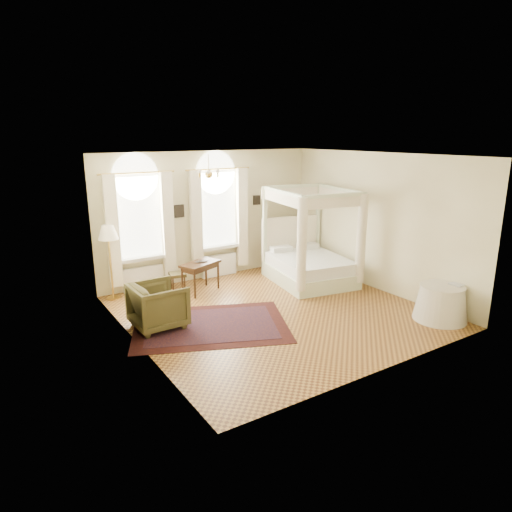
{
  "coord_description": "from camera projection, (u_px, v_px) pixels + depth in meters",
  "views": [
    {
      "loc": [
        -5.32,
        -7.5,
        3.72
      ],
      "look_at": [
        -0.23,
        0.4,
        1.19
      ],
      "focal_mm": 32.0,
      "sensor_mm": 36.0,
      "label": 1
    }
  ],
  "objects": [
    {
      "name": "side_table",
      "position": [
        441.0,
        303.0,
        9.34
      ],
      "size": [
        1.07,
        1.07,
        0.73
      ],
      "color": "beige",
      "rests_on": "ground"
    },
    {
      "name": "coffee_table",
      "position": [
        163.0,
        305.0,
        9.21
      ],
      "size": [
        0.63,
        0.48,
        0.4
      ],
      "color": "white",
      "rests_on": "ground"
    },
    {
      "name": "ground",
      "position": [
        275.0,
        312.0,
        9.84
      ],
      "size": [
        6.0,
        6.0,
        0.0
      ],
      "primitive_type": "plane",
      "color": "#A5732F",
      "rests_on": "ground"
    },
    {
      "name": "stool",
      "position": [
        177.0,
        276.0,
        11.11
      ],
      "size": [
        0.45,
        0.45,
        0.43
      ],
      "color": "#4D4221",
      "rests_on": "ground"
    },
    {
      "name": "floor_lamp",
      "position": [
        108.0,
        236.0,
        10.23
      ],
      "size": [
        0.45,
        0.45,
        1.74
      ],
      "color": "gold",
      "rests_on": "ground"
    },
    {
      "name": "writing_desk",
      "position": [
        200.0,
        267.0,
        10.91
      ],
      "size": [
        1.1,
        0.85,
        0.74
      ],
      "color": "#311B0D",
      "rests_on": "ground"
    },
    {
      "name": "laptop",
      "position": [
        201.0,
        261.0,
        10.96
      ],
      "size": [
        0.36,
        0.25,
        0.03
      ],
      "primitive_type": "imported",
      "rotation": [
        0.0,
        0.0,
        3.22
      ],
      "color": "black",
      "rests_on": "writing_desk"
    },
    {
      "name": "room_walls",
      "position": [
        276.0,
        221.0,
        9.32
      ],
      "size": [
        6.0,
        6.0,
        6.0
      ],
      "color": "#FFF7C2",
      "rests_on": "ground"
    },
    {
      "name": "canopy_bed",
      "position": [
        310.0,
        261.0,
        11.67
      ],
      "size": [
        2.14,
        2.48,
        2.4
      ],
      "color": "beige",
      "rests_on": "ground"
    },
    {
      "name": "nightstand",
      "position": [
        300.0,
        255.0,
        13.26
      ],
      "size": [
        0.44,
        0.41,
        0.57
      ],
      "primitive_type": "cube",
      "rotation": [
        0.0,
        0.0,
        -0.14
      ],
      "color": "#311B0D",
      "rests_on": "ground"
    },
    {
      "name": "window_left",
      "position": [
        140.0,
        231.0,
        10.79
      ],
      "size": [
        1.62,
        0.27,
        3.29
      ],
      "color": "white",
      "rests_on": "room_walls"
    },
    {
      "name": "chandelier",
      "position": [
        209.0,
        173.0,
        9.59
      ],
      "size": [
        0.51,
        0.45,
        0.5
      ],
      "color": "gold",
      "rests_on": "room_walls"
    },
    {
      "name": "oriental_rug",
      "position": [
        211.0,
        325.0,
        9.12
      ],
      "size": [
        3.63,
        3.18,
        0.01
      ],
      "color": "#3B120E",
      "rests_on": "ground"
    },
    {
      "name": "armchair",
      "position": [
        158.0,
        305.0,
        8.95
      ],
      "size": [
        1.02,
        0.99,
        0.91
      ],
      "primitive_type": "imported",
      "rotation": [
        0.0,
        0.0,
        1.6
      ],
      "color": "#403A1B",
      "rests_on": "ground"
    },
    {
      "name": "wall_pictures",
      "position": [
        213.0,
        206.0,
        11.8
      ],
      "size": [
        2.54,
        0.03,
        0.39
      ],
      "color": "black",
      "rests_on": "room_walls"
    },
    {
      "name": "window_right",
      "position": [
        219.0,
        222.0,
        11.89
      ],
      "size": [
        1.62,
        0.27,
        3.29
      ],
      "color": "white",
      "rests_on": "room_walls"
    },
    {
      "name": "book",
      "position": [
        453.0,
        285.0,
        9.22
      ],
      "size": [
        0.21,
        0.28,
        0.03
      ],
      "primitive_type": "imported",
      "rotation": [
        0.0,
        0.0,
        -0.04
      ],
      "color": "black",
      "rests_on": "side_table"
    },
    {
      "name": "nightstand_lamp",
      "position": [
        299.0,
        238.0,
        13.07
      ],
      "size": [
        0.26,
        0.26,
        0.39
      ],
      "color": "gold",
      "rests_on": "nightstand"
    }
  ]
}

